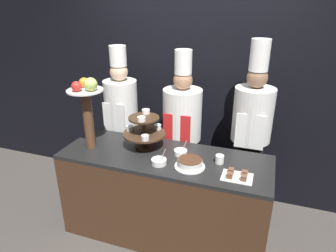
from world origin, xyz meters
TOP-DOWN VIEW (x-y plane):
  - wall_back at (0.00, 1.26)m, footprint 10.00×0.06m
  - buffet_counter at (0.00, 0.33)m, footprint 1.89×0.66m
  - tiered_stand at (-0.23, 0.42)m, footprint 0.40×0.40m
  - fruit_pedestal at (-0.71, 0.26)m, footprint 0.32×0.32m
  - cake_round at (0.27, 0.22)m, footprint 0.26×0.26m
  - cup_white at (0.49, 0.36)m, footprint 0.07×0.07m
  - cake_square_tray at (0.66, 0.19)m, footprint 0.24×0.18m
  - serving_bowl_near at (0.01, 0.18)m, footprint 0.13×0.13m
  - serving_bowl_far at (0.13, 0.40)m, footprint 0.12×0.12m
  - chef_left at (-0.70, 0.87)m, footprint 0.36×0.36m
  - chef_center_left at (0.00, 0.87)m, footprint 0.40×0.40m
  - chef_center_right at (0.70, 0.87)m, footprint 0.38×0.38m

SIDE VIEW (x-z plane):
  - buffet_counter at x=0.00m, z-range 0.00..0.87m
  - cake_square_tray at x=0.66m, z-range 0.87..0.92m
  - serving_bowl_far at x=0.13m, z-range 0.82..0.97m
  - serving_bowl_near at x=0.01m, z-range 0.82..0.97m
  - cake_round at x=0.27m, z-range 0.87..0.94m
  - cup_white at x=0.49m, z-range 0.87..0.95m
  - chef_center_left at x=0.00m, z-range 0.06..1.79m
  - chef_left at x=-0.70m, z-range 0.09..1.82m
  - chef_center_right at x=0.70m, z-range 0.07..1.93m
  - tiered_stand at x=-0.23m, z-range 0.88..1.23m
  - fruit_pedestal at x=-0.71m, z-range 0.97..1.65m
  - wall_back at x=0.00m, z-range 0.00..2.80m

